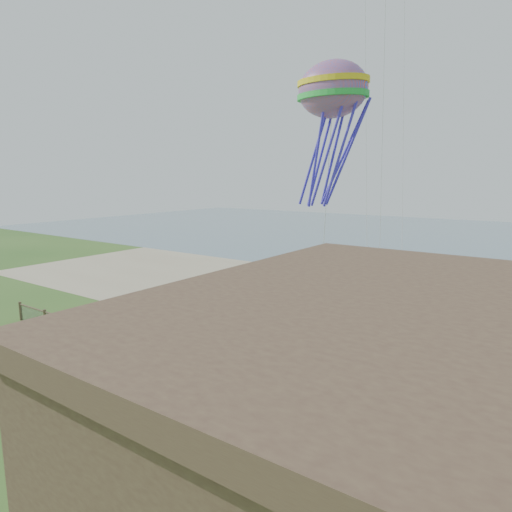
% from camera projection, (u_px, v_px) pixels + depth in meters
% --- Properties ---
extents(ground, '(160.00, 160.00, 0.00)m').
position_uv_depth(ground, '(121.00, 461.00, 15.36)').
color(ground, '#325C1F').
rests_on(ground, ground).
extents(sand_beach, '(72.00, 20.00, 0.02)m').
position_uv_depth(sand_beach, '(370.00, 309.00, 32.99)').
color(sand_beach, tan).
rests_on(sand_beach, ground).
extents(ocean, '(160.00, 68.00, 0.02)m').
position_uv_depth(ocean, '(482.00, 241.00, 68.25)').
color(ocean, slate).
rests_on(ocean, ground).
extents(chainlink_fence, '(36.20, 0.20, 1.25)m').
position_uv_depth(chainlink_fence, '(232.00, 382.00, 20.08)').
color(chainlink_fence, brown).
rests_on(chainlink_fence, ground).
extents(picnic_table, '(1.94, 1.58, 0.74)m').
position_uv_depth(picnic_table, '(213.00, 439.00, 15.99)').
color(picnic_table, brown).
rests_on(picnic_table, ground).
extents(octopus_kite, '(3.75, 2.90, 7.05)m').
position_uv_depth(octopus_kite, '(331.00, 131.00, 20.83)').
color(octopus_kite, '#FC4F27').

